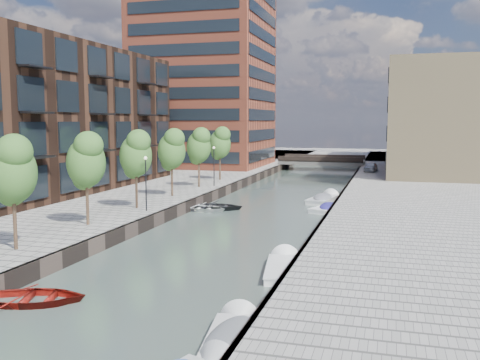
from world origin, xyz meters
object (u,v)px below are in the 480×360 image
at_px(motorboat_3, 331,208).
at_px(motorboat_4, 324,199).
at_px(tree_6, 220,142).
at_px(motorboat_1, 232,338).
at_px(tree_4, 172,148).
at_px(sloop_4, 216,209).
at_px(bridge, 322,161).
at_px(tree_3, 136,153).
at_px(car, 371,167).
at_px(sloop_2, 33,303).
at_px(motorboat_2, 284,268).
at_px(tree_2, 86,159).
at_px(tree_5, 199,145).
at_px(tree_1, 12,168).
at_px(sloop_3, 202,211).

xyz_separation_m(motorboat_3, motorboat_4, (-1.20, 5.01, 0.03)).
bearing_deg(motorboat_3, tree_6, 139.57).
xyz_separation_m(motorboat_1, motorboat_3, (0.23, 29.18, -0.01)).
bearing_deg(tree_6, motorboat_1, -71.42).
height_order(tree_4, sloop_4, tree_4).
bearing_deg(motorboat_1, bridge, 94.54).
distance_m(bridge, tree_3, 47.92).
bearing_deg(sloop_4, car, -26.59).
relative_size(sloop_4, motorboat_1, 0.96).
distance_m(sloop_2, motorboat_2, 12.28).
height_order(bridge, tree_2, tree_2).
xyz_separation_m(tree_2, sloop_4, (4.28, 13.74, -5.31)).
bearing_deg(sloop_2, motorboat_4, -32.46).
bearing_deg(motorboat_1, tree_5, 112.05).
bearing_deg(tree_6, bridge, 71.90).
height_order(tree_6, motorboat_3, tree_6).
xyz_separation_m(tree_5, tree_6, (0.00, 7.00, 0.00)).
relative_size(tree_4, motorboat_3, 1.22).
distance_m(motorboat_1, motorboat_3, 29.18).
xyz_separation_m(tree_5, motorboat_4, (12.87, 0.03, -5.09)).
bearing_deg(tree_1, tree_4, 90.00).
relative_size(bridge, tree_1, 2.18).
xyz_separation_m(tree_1, tree_3, (0.00, 14.00, 0.00)).
xyz_separation_m(tree_4, motorboat_1, (13.83, -27.16, -5.12)).
bearing_deg(motorboat_1, sloop_2, 170.18).
bearing_deg(tree_2, motorboat_1, -43.57).
distance_m(sloop_4, motorboat_2, 19.78).
height_order(sloop_3, motorboat_4, motorboat_4).
distance_m(tree_6, sloop_3, 16.45).
relative_size(tree_2, motorboat_1, 1.21).
xyz_separation_m(tree_1, sloop_4, (4.28, 20.74, -5.31)).
bearing_deg(tree_4, motorboat_1, -63.01).
bearing_deg(tree_2, bridge, 81.05).
height_order(tree_1, tree_3, same).
distance_m(bridge, sloop_4, 40.50).
xyz_separation_m(bridge, tree_6, (-8.50, -26.00, 3.92)).
relative_size(tree_5, motorboat_4, 1.06).
relative_size(tree_1, car, 1.60).
bearing_deg(bridge, motorboat_1, -85.46).
bearing_deg(tree_6, sloop_4, -73.29).
bearing_deg(tree_6, sloop_3, -77.66).
xyz_separation_m(tree_1, motorboat_3, (14.07, 23.02, -5.12)).
relative_size(motorboat_2, motorboat_4, 0.92).
distance_m(tree_1, tree_6, 35.00).
height_order(sloop_3, sloop_4, sloop_4).
bearing_deg(sloop_2, tree_1, 26.27).
relative_size(sloop_4, motorboat_3, 0.98).
distance_m(bridge, motorboat_3, 38.41).
height_order(motorboat_2, motorboat_3, motorboat_2).
height_order(tree_6, sloop_4, tree_6).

